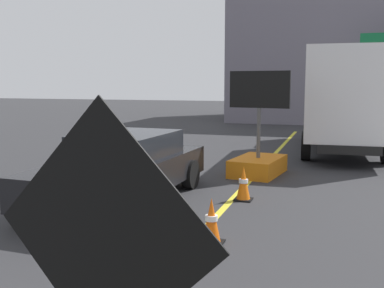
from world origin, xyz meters
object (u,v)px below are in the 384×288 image
at_px(roadwork_sign, 104,239).
at_px(arrow_board_trailer, 258,156).
at_px(traffic_cone_far_lane, 243,184).
at_px(box_truck, 344,99).
at_px(traffic_cone_mid_lane, 211,221).
at_px(pickup_car, 123,167).

relative_size(roadwork_sign, arrow_board_trailer, 0.86).
bearing_deg(arrow_board_trailer, traffic_cone_far_lane, -86.41).
xyz_separation_m(box_truck, traffic_cone_mid_lane, (-1.86, -10.36, -1.51)).
bearing_deg(pickup_car, traffic_cone_far_lane, 18.95).
bearing_deg(pickup_car, box_truck, 63.31).
xyz_separation_m(box_truck, pickup_car, (-4.25, -8.45, -1.16)).
xyz_separation_m(box_truck, traffic_cone_far_lane, (-1.93, -7.65, -1.51)).
height_order(box_truck, pickup_car, box_truck).
bearing_deg(traffic_cone_far_lane, box_truck, 75.84).
bearing_deg(box_truck, traffic_cone_far_lane, -104.16).
distance_m(arrow_board_trailer, traffic_cone_mid_lane, 5.49).
xyz_separation_m(pickup_car, traffic_cone_mid_lane, (2.38, -1.92, -0.35)).
bearing_deg(box_truck, traffic_cone_mid_lane, -100.20).
relative_size(arrow_board_trailer, traffic_cone_far_lane, 3.83).
bearing_deg(roadwork_sign, pickup_car, 115.26).
xyz_separation_m(roadwork_sign, traffic_cone_far_lane, (-0.52, 6.80, -1.12)).
bearing_deg(roadwork_sign, traffic_cone_far_lane, 94.35).
distance_m(roadwork_sign, box_truck, 14.53).
height_order(pickup_car, traffic_cone_mid_lane, pickup_car).
height_order(roadwork_sign, traffic_cone_far_lane, roadwork_sign).
distance_m(roadwork_sign, pickup_car, 6.69).
relative_size(box_truck, pickup_car, 1.67).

